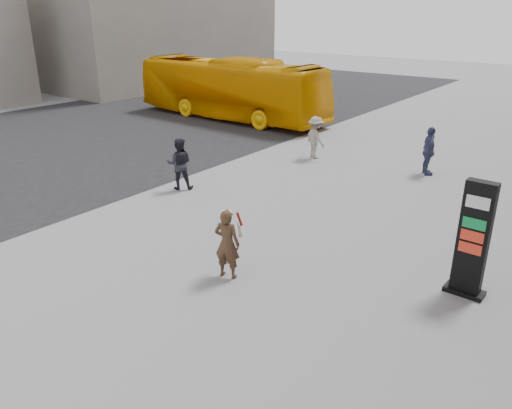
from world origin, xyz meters
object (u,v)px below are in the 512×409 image
Objects in this scene: woman at (227,243)px; pedestrian_c at (429,151)px; pedestrian_b at (315,138)px; bus at (230,89)px; info_pylon at (473,240)px; pedestrian_a at (180,164)px.

pedestrian_c is at bearing -109.99° from woman.
pedestrian_c is at bearing -145.84° from pedestrian_b.
bus is at bearing 38.64° from pedestrian_c.
bus is (-14.81, 10.32, 0.33)m from info_pylon.
bus reaches higher than pedestrian_a.
pedestrian_a is at bearing 101.22° from pedestrian_c.
pedestrian_b is 4.16m from pedestrian_c.
pedestrian_a is (5.76, -9.32, -0.70)m from bus.
bus is at bearing 146.47° from info_pylon.
bus is at bearing -98.06° from pedestrian_a.
woman is 0.14× the size of bus.
pedestrian_a is 1.03× the size of pedestrian_b.
pedestrian_b is (-7.46, 6.58, -0.40)m from info_pylon.
woman is (-4.23, -2.36, -0.40)m from info_pylon.
info_pylon is 1.54× the size of woman.
pedestrian_a is at bearing -49.47° from woman.
pedestrian_a is at bearing 100.42° from pedestrian_b.
woman is 16.52m from bus.
pedestrian_b is (-3.23, 8.94, 0.00)m from woman.
pedestrian_b is (7.34, -3.74, -0.72)m from bus.
bus reaches higher than pedestrian_b.
info_pylon is 1.44× the size of pedestrian_c.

